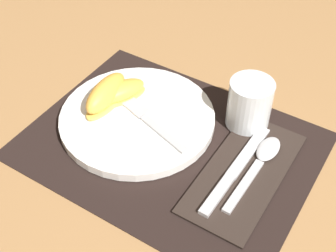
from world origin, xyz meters
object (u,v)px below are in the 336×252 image
object	(u,v)px
knife	(235,170)
citrus_wedge_0	(120,92)
juice_glass	(249,106)
fork	(147,117)
plate	(137,118)
citrus_wedge_1	(106,94)
spoon	(262,158)

from	to	relation	value
knife	citrus_wedge_0	xyz separation A→B (m)	(-0.25, 0.04, 0.02)
juice_glass	fork	size ratio (longest dim) A/B	0.51
plate	citrus_wedge_0	distance (m)	0.06
fork	citrus_wedge_1	size ratio (longest dim) A/B	1.47
knife	fork	size ratio (longest dim) A/B	1.24
spoon	plate	bearing A→B (deg)	-172.29
juice_glass	plate	bearing A→B (deg)	-148.62
plate	fork	xyz separation A→B (m)	(0.02, 0.00, 0.01)
spoon	citrus_wedge_1	bearing A→B (deg)	-173.60
juice_glass	spoon	world-z (taller)	juice_glass
citrus_wedge_0	citrus_wedge_1	bearing A→B (deg)	-118.76
plate	spoon	world-z (taller)	plate
fork	citrus_wedge_0	xyz separation A→B (m)	(-0.07, 0.02, 0.01)
knife	fork	distance (m)	0.18
plate	fork	distance (m)	0.02
juice_glass	spoon	bearing A→B (deg)	-49.63
citrus_wedge_0	citrus_wedge_1	xyz separation A→B (m)	(-0.01, -0.02, 0.01)
spoon	citrus_wedge_0	distance (m)	0.28
plate	spoon	size ratio (longest dim) A/B	1.53
knife	citrus_wedge_1	size ratio (longest dim) A/B	1.82
knife	spoon	bearing A→B (deg)	59.76
citrus_wedge_1	citrus_wedge_0	bearing A→B (deg)	61.24
plate	juice_glass	distance (m)	0.20
juice_glass	citrus_wedge_1	bearing A→B (deg)	-155.93
citrus_wedge_1	spoon	bearing A→B (deg)	6.40
plate	spoon	xyz separation A→B (m)	(0.23, 0.03, -0.00)
juice_glass	fork	world-z (taller)	juice_glass
plate	fork	world-z (taller)	fork
fork	citrus_wedge_0	size ratio (longest dim) A/B	1.55
knife	citrus_wedge_1	distance (m)	0.27
citrus_wedge_1	knife	bearing A→B (deg)	-2.76
plate	citrus_wedge_0	size ratio (longest dim) A/B	2.45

